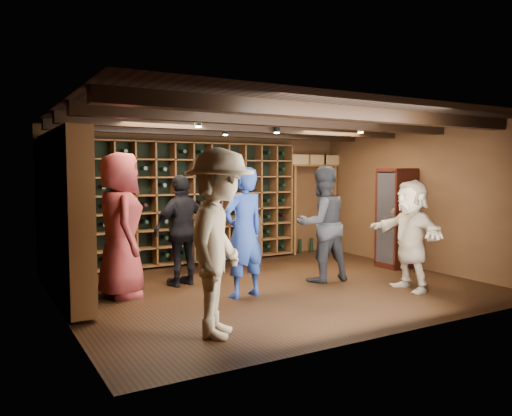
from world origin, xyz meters
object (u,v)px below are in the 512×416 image
guest_khaki (219,243)px  tasting_table (225,223)px  man_grey_suit (322,224)px  guest_woman_black (183,230)px  man_blue_shirt (244,233)px  display_cabinet (396,220)px  guest_red_floral (120,225)px  guest_beige (411,235)px

guest_khaki → tasting_table: bearing=10.8°
guest_khaki → tasting_table: (1.60, 3.12, -0.16)m
man_grey_suit → guest_woman_black: bearing=-17.4°
man_blue_shirt → man_grey_suit: size_ratio=0.99×
display_cabinet → guest_red_floral: size_ratio=0.88×
man_grey_suit → guest_red_floral: size_ratio=0.91×
guest_woman_black → guest_red_floral: bearing=0.9°
guest_khaki → guest_beige: size_ratio=1.22×
display_cabinet → guest_khaki: guest_khaki is taller
guest_red_floral → man_blue_shirt: bearing=-114.2°
guest_red_floral → guest_beige: bearing=-108.2°
guest_woman_black → guest_khaki: bearing=65.7°
man_grey_suit → guest_beige: man_grey_suit is taller
display_cabinet → man_blue_shirt: man_blue_shirt is taller
display_cabinet → guest_woman_black: 3.90m
guest_red_floral → man_grey_suit: bearing=-95.1°
display_cabinet → man_blue_shirt: (-3.38, -0.50, 0.04)m
guest_woman_black → guest_khaki: 2.45m
guest_red_floral → guest_beige: (3.77, -1.70, -0.19)m
man_grey_suit → tasting_table: size_ratio=1.30×
guest_red_floral → guest_khaki: (0.46, -2.17, -0.01)m
display_cabinet → tasting_table: size_ratio=1.26×
man_blue_shirt → guest_beige: size_ratio=1.11×
man_blue_shirt → guest_beige: bearing=151.3°
man_grey_suit → guest_beige: size_ratio=1.12×
guest_khaki → guest_woman_black: bearing=25.5°
tasting_table → guest_khaki: bearing=-93.9°
man_blue_shirt → tasting_table: 1.90m
display_cabinet → man_grey_suit: (-1.85, -0.24, 0.05)m
guest_woman_black → tasting_table: guest_woman_black is taller
man_blue_shirt → guest_beige: man_blue_shirt is taller
guest_woman_black → tasting_table: (1.07, 0.73, -0.02)m
man_grey_suit → guest_khaki: 2.99m
display_cabinet → guest_woman_black: bearing=171.6°
guest_red_floral → tasting_table: guest_red_floral is taller
guest_woman_black → guest_beige: size_ratio=1.04×
man_blue_shirt → guest_red_floral: guest_red_floral is taller
guest_red_floral → guest_woman_black: (0.99, 0.22, -0.16)m
man_blue_shirt → guest_beige: 2.46m
man_blue_shirt → man_grey_suit: man_grey_suit is taller
man_grey_suit → display_cabinet: bearing=-168.1°
tasting_table → guest_red_floral: bearing=-132.0°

